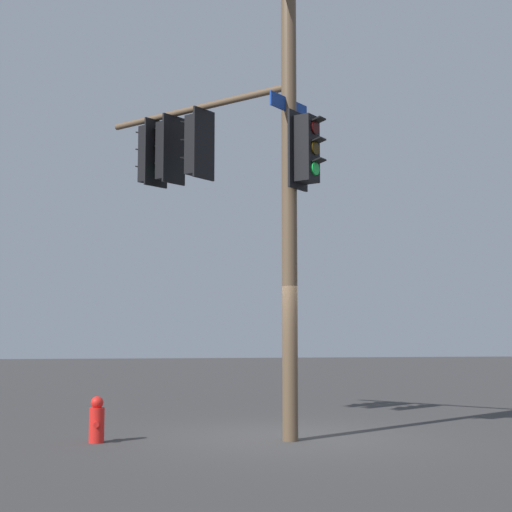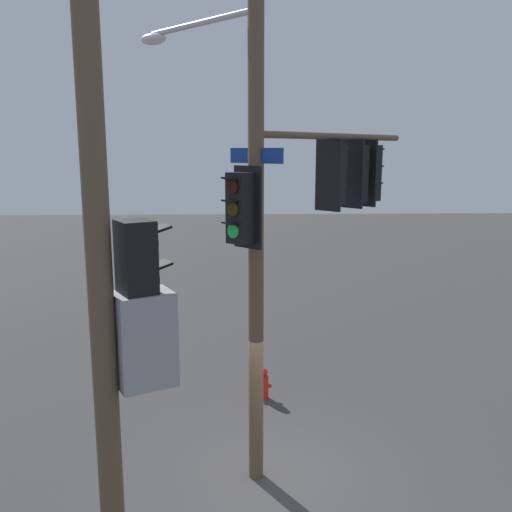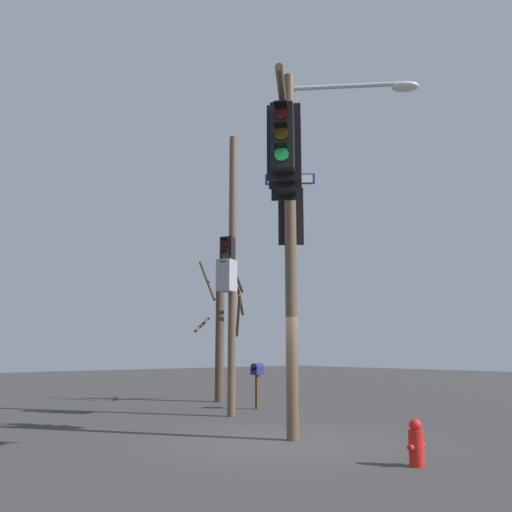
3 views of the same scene
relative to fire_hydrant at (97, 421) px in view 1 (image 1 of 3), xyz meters
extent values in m
plane|color=#383736|center=(-0.10, 3.18, -0.34)|extent=(80.00, 80.00, 0.00)
cylinder|color=brown|center=(0.28, 3.08, 3.66)|extent=(0.25, 0.25, 8.01)
cylinder|color=brown|center=(-1.25, 1.62, 5.53)|extent=(3.13, 3.01, 0.12)
cube|color=black|center=(-1.21, 1.65, 4.83)|extent=(0.47, 0.47, 1.10)
cube|color=black|center=(-1.09, 1.77, 4.83)|extent=(0.42, 0.43, 1.30)
cylinder|color=#2F0403|center=(-1.33, 1.54, 5.17)|extent=(0.17, 0.18, 0.22)
cube|color=black|center=(-1.38, 1.48, 5.29)|extent=(0.26, 0.26, 0.06)
cylinder|color=#352504|center=(-1.33, 1.54, 4.83)|extent=(0.17, 0.18, 0.22)
cube|color=black|center=(-1.38, 1.48, 4.95)|extent=(0.26, 0.26, 0.06)
cylinder|color=#19D147|center=(-1.33, 1.54, 4.49)|extent=(0.17, 0.18, 0.22)
cube|color=black|center=(-1.38, 1.48, 4.61)|extent=(0.26, 0.26, 0.06)
cylinder|color=brown|center=(-1.21, 1.65, 5.45)|extent=(0.04, 0.04, 0.15)
cube|color=black|center=(-1.75, 1.14, 4.83)|extent=(0.46, 0.47, 1.10)
cube|color=black|center=(-1.62, 1.25, 4.83)|extent=(0.39, 0.45, 1.30)
cylinder|color=#2F0403|center=(-1.87, 1.03, 5.17)|extent=(0.17, 0.19, 0.22)
cube|color=black|center=(-1.93, 0.98, 5.29)|extent=(0.26, 0.26, 0.06)
cylinder|color=#352504|center=(-1.87, 1.03, 4.83)|extent=(0.17, 0.19, 0.22)
cube|color=black|center=(-1.93, 0.98, 4.95)|extent=(0.26, 0.26, 0.06)
cylinder|color=#19D147|center=(-1.87, 1.03, 4.49)|extent=(0.17, 0.19, 0.22)
cube|color=black|center=(-1.93, 0.98, 4.61)|extent=(0.26, 0.26, 0.06)
cylinder|color=brown|center=(-1.75, 1.14, 5.45)|extent=(0.04, 0.04, 0.15)
cube|color=black|center=(-2.08, 0.81, 4.83)|extent=(0.46, 0.47, 1.10)
cube|color=black|center=(-1.95, 0.92, 4.83)|extent=(0.39, 0.46, 1.30)
cylinder|color=#2F0403|center=(-2.21, 0.71, 5.17)|extent=(0.16, 0.19, 0.22)
cube|color=black|center=(-2.27, 0.66, 5.29)|extent=(0.26, 0.26, 0.06)
cylinder|color=#352504|center=(-2.21, 0.71, 4.83)|extent=(0.16, 0.19, 0.22)
cube|color=black|center=(-2.27, 0.66, 4.95)|extent=(0.26, 0.26, 0.06)
cylinder|color=#19D147|center=(-2.21, 0.71, 4.49)|extent=(0.16, 0.19, 0.22)
cube|color=black|center=(-2.27, 0.66, 4.61)|extent=(0.26, 0.26, 0.06)
cylinder|color=brown|center=(-2.08, 0.81, 5.45)|extent=(0.04, 0.04, 0.15)
cube|color=black|center=(0.53, 3.32, 4.40)|extent=(0.47, 0.47, 1.10)
cube|color=black|center=(0.41, 3.20, 4.40)|extent=(0.43, 0.42, 1.30)
cylinder|color=#2F0403|center=(0.64, 3.44, 4.74)|extent=(0.18, 0.17, 0.22)
cube|color=black|center=(0.70, 3.49, 4.86)|extent=(0.26, 0.26, 0.06)
cylinder|color=#352504|center=(0.64, 3.44, 4.40)|extent=(0.18, 0.17, 0.22)
cube|color=black|center=(0.70, 3.49, 4.52)|extent=(0.26, 0.26, 0.06)
cylinder|color=#19D147|center=(0.64, 3.44, 4.06)|extent=(0.18, 0.17, 0.22)
cube|color=black|center=(0.70, 3.49, 4.18)|extent=(0.26, 0.26, 0.06)
cube|color=navy|center=(0.28, 3.08, 5.20)|extent=(0.81, 0.79, 0.24)
cube|color=white|center=(0.27, 3.07, 5.20)|extent=(0.72, 0.71, 0.18)
cylinder|color=red|center=(0.00, 0.00, -0.07)|extent=(0.24, 0.24, 0.55)
sphere|color=red|center=(0.00, 0.00, 0.29)|extent=(0.20, 0.20, 0.20)
cylinder|color=red|center=(-0.14, 0.00, -0.04)|extent=(0.10, 0.09, 0.09)
cylinder|color=red|center=(0.14, 0.00, -0.04)|extent=(0.10, 0.09, 0.09)
camera|label=1|loc=(12.57, 0.58, 1.39)|focal=53.65mm
camera|label=2|loc=(0.59, 11.86, 5.29)|focal=38.73mm
camera|label=3|loc=(-7.72, -5.12, 1.45)|focal=37.77mm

